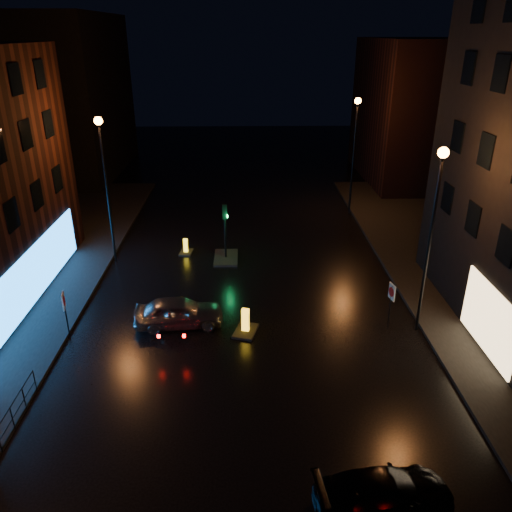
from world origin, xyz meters
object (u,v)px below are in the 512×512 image
object	(u,v)px
traffic_signal	(226,251)
bollard_near	(246,327)
road_sign_left	(64,305)
road_sign_right	(391,296)
silver_hatchback	(179,312)
dark_sedan	(384,493)
bollard_far	(186,250)

from	to	relation	value
traffic_signal	bollard_near	distance (m)	8.17
road_sign_left	road_sign_right	xyz separation A→B (m)	(14.39, 0.46, 0.01)
silver_hatchback	dark_sedan	world-z (taller)	silver_hatchback
bollard_far	traffic_signal	bearing A→B (deg)	-13.14
bollard_near	road_sign_right	world-z (taller)	road_sign_right
traffic_signal	dark_sedan	distance (m)	18.06
traffic_signal	dark_sedan	size ratio (longest dim) A/B	0.86
bollard_near	bollard_far	size ratio (longest dim) A/B	1.37
traffic_signal	bollard_far	bearing A→B (deg)	160.11
bollard_near	road_sign_left	distance (m)	7.98
traffic_signal	bollard_near	xyz separation A→B (m)	(1.15, -8.08, -0.24)
dark_sedan	road_sign_right	bearing A→B (deg)	-22.79
dark_sedan	bollard_near	bearing A→B (deg)	15.75
dark_sedan	bollard_far	xyz separation A→B (m)	(-7.53, 18.24, -0.38)
silver_hatchback	bollard_near	distance (m)	3.18
bollard_far	bollard_near	bearing A→B (deg)	-61.22
dark_sedan	traffic_signal	bearing A→B (deg)	9.13
bollard_near	road_sign_left	world-z (taller)	road_sign_left
dark_sedan	road_sign_left	world-z (taller)	road_sign_left
traffic_signal	bollard_far	world-z (taller)	traffic_signal
road_sign_right	bollard_near	bearing A→B (deg)	-9.60
traffic_signal	silver_hatchback	distance (m)	7.64
dark_sedan	road_sign_left	distance (m)	14.82
traffic_signal	bollard_far	xyz separation A→B (m)	(-2.49, 0.90, -0.30)
dark_sedan	bollard_far	distance (m)	19.74
traffic_signal	silver_hatchback	bearing A→B (deg)	-104.65
bollard_far	road_sign_right	bearing A→B (deg)	-34.06
dark_sedan	road_sign_left	size ratio (longest dim) A/B	1.78
silver_hatchback	bollard_near	size ratio (longest dim) A/B	2.57
silver_hatchback	road_sign_left	distance (m)	4.96
bollard_near	bollard_far	xyz separation A→B (m)	(-3.64, 8.99, -0.06)
bollard_far	silver_hatchback	bearing A→B (deg)	-79.40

